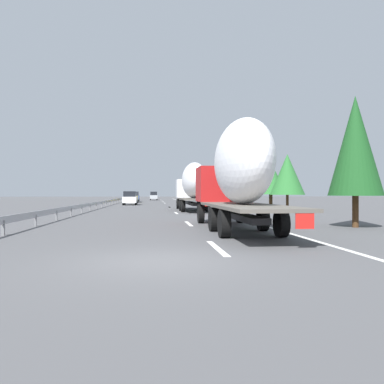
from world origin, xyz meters
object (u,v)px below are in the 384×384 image
(car_yellow_coupe, at_px, (132,197))
(road_sign, at_px, (199,188))
(car_silver_hatch, at_px, (154,196))
(truck_lead, at_px, (193,184))
(truck_trailing, at_px, (237,172))
(car_blue_sedan, at_px, (134,197))
(car_white_van, at_px, (130,198))

(car_yellow_coupe, height_order, road_sign, road_sign)
(car_silver_hatch, bearing_deg, truck_lead, -176.24)
(truck_trailing, distance_m, car_silver_hatch, 72.69)
(car_blue_sedan, distance_m, car_yellow_coupe, 9.32)
(car_silver_hatch, bearing_deg, car_yellow_coupe, 170.80)
(truck_lead, relative_size, car_yellow_coupe, 2.76)
(car_yellow_coupe, distance_m, car_silver_hatch, 23.31)
(car_blue_sedan, relative_size, road_sign, 1.20)
(truck_lead, xyz_separation_m, road_sign, (21.07, -3.10, -0.14))
(car_blue_sedan, xyz_separation_m, car_silver_hatch, (13.69, -3.83, 0.01))
(truck_trailing, xyz_separation_m, car_silver_hatch, (72.58, 3.55, -1.62))
(car_yellow_coupe, relative_size, car_silver_hatch, 1.05)
(car_blue_sedan, bearing_deg, truck_lead, -169.63)
(car_white_van, xyz_separation_m, road_sign, (2.89, -10.02, 1.41))
(car_blue_sedan, xyz_separation_m, road_sign, (-19.21, -10.47, 1.39))
(truck_trailing, height_order, road_sign, truck_trailing)
(truck_trailing, xyz_separation_m, car_white_van, (36.79, 6.92, -1.65))
(truck_lead, distance_m, truck_trailing, 18.60)
(car_white_van, height_order, car_yellow_coupe, car_white_van)
(truck_lead, xyz_separation_m, car_white_van, (18.19, 6.92, -1.55))
(car_silver_hatch, bearing_deg, car_white_van, 174.62)
(truck_lead, bearing_deg, car_white_van, 20.84)
(car_white_van, relative_size, road_sign, 1.27)
(car_white_van, bearing_deg, car_blue_sedan, 1.17)
(truck_trailing, distance_m, car_blue_sedan, 59.37)
(truck_lead, distance_m, car_yellow_coupe, 31.85)
(car_white_van, relative_size, car_yellow_coupe, 0.99)
(road_sign, bearing_deg, car_silver_hatch, 11.42)
(truck_trailing, xyz_separation_m, car_blue_sedan, (58.89, 7.37, -1.64))
(car_white_van, distance_m, car_silver_hatch, 35.95)
(road_sign, bearing_deg, car_white_van, 106.08)
(car_blue_sedan, xyz_separation_m, car_white_van, (-22.10, -0.45, -0.01))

